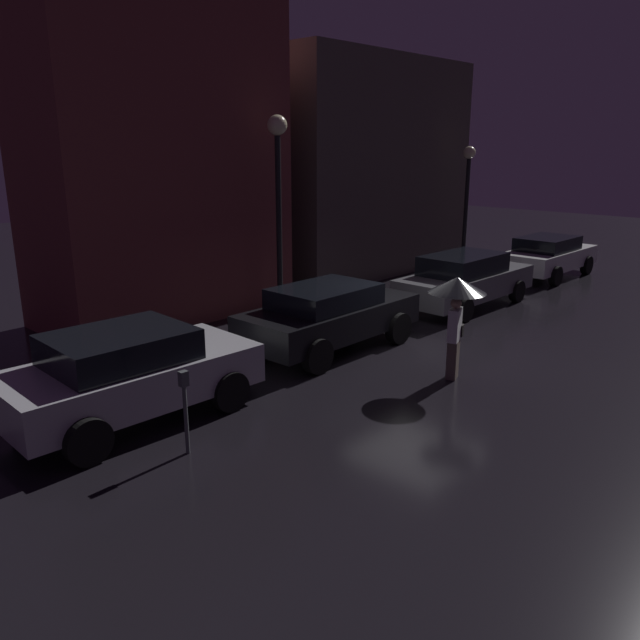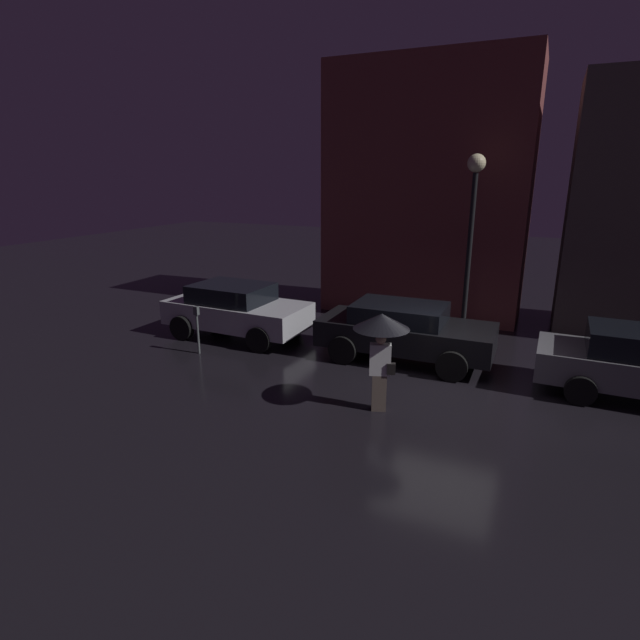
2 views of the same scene
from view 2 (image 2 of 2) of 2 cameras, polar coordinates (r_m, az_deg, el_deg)
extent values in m
plane|color=black|center=(11.11, 13.95, -7.79)|extent=(60.00, 60.00, 0.00)
cube|color=brown|center=(16.95, 12.21, 14.13)|extent=(6.22, 3.00, 7.80)
cube|color=#B7B7BF|center=(14.26, -9.41, 0.78)|extent=(4.06, 1.96, 0.66)
cube|color=black|center=(14.21, -10.06, 3.08)|extent=(2.13, 1.68, 0.48)
cylinder|color=black|center=(14.50, -3.25, -0.13)|extent=(0.69, 0.22, 0.69)
cylinder|color=black|center=(12.98, -6.99, -2.23)|extent=(0.69, 0.22, 0.69)
cylinder|color=black|center=(15.76, -11.30, 0.93)|extent=(0.69, 0.22, 0.69)
cylinder|color=black|center=(14.38, -15.51, -0.86)|extent=(0.69, 0.22, 0.69)
cube|color=black|center=(12.43, 9.72, -1.60)|extent=(4.23, 1.77, 0.64)
cube|color=black|center=(12.32, 9.08, 0.85)|extent=(2.21, 1.55, 0.43)
cylinder|color=black|center=(13.11, 16.16, -2.54)|extent=(0.70, 0.22, 0.70)
cylinder|color=black|center=(11.49, 14.84, -5.12)|extent=(0.70, 0.22, 0.70)
cylinder|color=black|center=(13.67, 5.31, -1.17)|extent=(0.70, 0.22, 0.70)
cylinder|color=black|center=(12.13, 2.62, -3.42)|extent=(0.70, 0.22, 0.70)
cylinder|color=black|center=(12.86, 27.32, -4.38)|extent=(0.61, 0.22, 0.61)
cylinder|color=black|center=(11.31, 27.62, -7.15)|extent=(0.61, 0.22, 0.61)
cube|color=#66564C|center=(9.87, 6.76, -8.20)|extent=(0.32, 0.27, 0.74)
cube|color=white|center=(9.60, 6.89, -4.49)|extent=(0.44, 0.31, 0.62)
sphere|color=tan|center=(9.47, 6.98, -2.16)|extent=(0.20, 0.20, 0.20)
cylinder|color=black|center=(9.52, 6.94, -3.12)|extent=(0.02, 0.02, 0.74)
cone|color=black|center=(9.36, 7.05, -0.14)|extent=(1.07, 1.07, 0.29)
cube|color=black|center=(9.60, 8.13, -5.54)|extent=(0.18, 0.15, 0.22)
cylinder|color=#4C5154|center=(13.11, -13.77, -1.60)|extent=(0.06, 0.06, 1.03)
cube|color=#4C5154|center=(12.93, -13.96, 1.04)|extent=(0.12, 0.10, 0.22)
cylinder|color=black|center=(14.42, 16.62, 6.87)|extent=(0.14, 0.14, 4.49)
sphere|color=#F9EAB7|center=(14.25, 17.46, 16.75)|extent=(0.48, 0.48, 0.48)
camera|label=1|loc=(12.75, -53.97, 9.04)|focal=35.00mm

